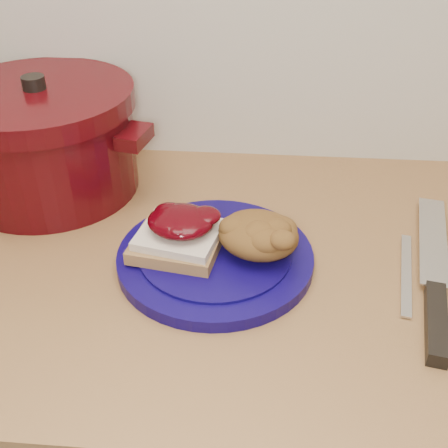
# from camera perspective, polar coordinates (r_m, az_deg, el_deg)

# --- Properties ---
(plate) EXTENTS (0.32, 0.32, 0.02)m
(plate) POSITION_cam_1_polar(r_m,az_deg,el_deg) (0.75, -0.89, -3.45)
(plate) COLOR #0C0547
(plate) RESTS_ON wood_countertop
(sandwich) EXTENTS (0.12, 0.11, 0.05)m
(sandwich) POSITION_cam_1_polar(r_m,az_deg,el_deg) (0.73, -4.62, -0.94)
(sandwich) COLOR olive
(sandwich) RESTS_ON plate
(stuffing_mound) EXTENTS (0.13, 0.12, 0.05)m
(stuffing_mound) POSITION_cam_1_polar(r_m,az_deg,el_deg) (0.72, 3.49, -1.10)
(stuffing_mound) COLOR brown
(stuffing_mound) RESTS_ON plate
(chef_knife) EXTENTS (0.09, 0.33, 0.02)m
(chef_knife) POSITION_cam_1_polar(r_m,az_deg,el_deg) (0.73, 20.66, -6.92)
(chef_knife) COLOR black
(chef_knife) RESTS_ON wood_countertop
(butter_knife) EXTENTS (0.04, 0.17, 0.00)m
(butter_knife) POSITION_cam_1_polar(r_m,az_deg,el_deg) (0.77, 18.03, -4.76)
(butter_knife) COLOR silver
(butter_knife) RESTS_ON wood_countertop
(dutch_oven) EXTENTS (0.35, 0.34, 0.18)m
(dutch_oven) POSITION_cam_1_polar(r_m,az_deg,el_deg) (0.92, -17.74, 8.19)
(dutch_oven) COLOR #3A0509
(dutch_oven) RESTS_ON wood_countertop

